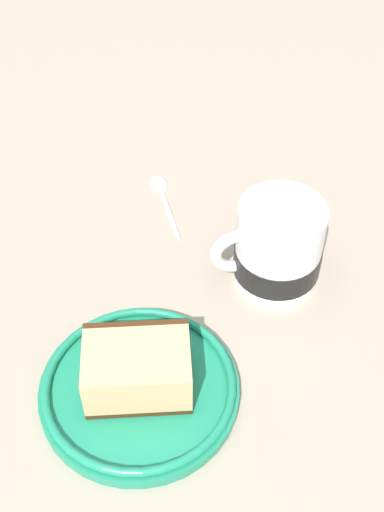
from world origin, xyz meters
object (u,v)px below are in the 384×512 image
small_plate (139,388)px  teaspoon (162,191)px  tea_mug (277,248)px  cake_slice (137,369)px

small_plate → teaspoon: bearing=-7.6°
tea_mug → teaspoon: 18.28cm
cake_slice → teaspoon: 27.27cm
cake_slice → tea_mug: 19.17cm
small_plate → tea_mug: size_ratio=1.57×
tea_mug → cake_slice: bearing=131.3°
cake_slice → tea_mug: size_ratio=0.82×
teaspoon → tea_mug: bearing=-142.8°
small_plate → tea_mug: bearing=-48.2°
small_plate → teaspoon: 27.33cm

